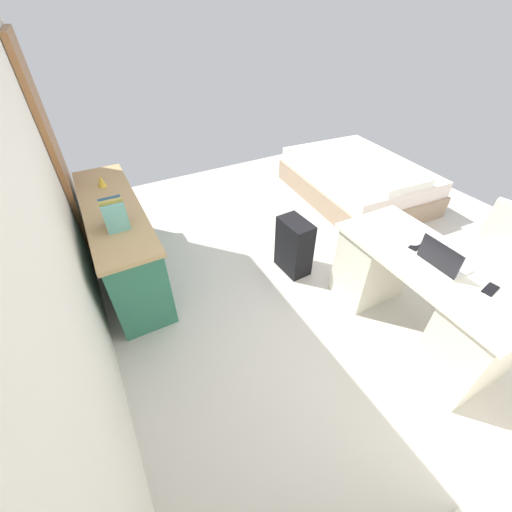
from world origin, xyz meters
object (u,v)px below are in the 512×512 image
object	(u,v)px
office_chair	(492,266)
cell_phone_near_laptop	(491,289)
credenza	(122,241)
figurine_small	(101,181)
desk	(418,295)
cell_phone_by_mouse	(417,246)
suitcase_black	(294,246)
bed	(357,180)
laptop	(442,260)
computer_mouse	(416,243)

from	to	relation	value
office_chair	cell_phone_near_laptop	world-z (taller)	office_chair
office_chair	credenza	size ratio (longest dim) A/B	0.52
figurine_small	office_chair	bearing A→B (deg)	-131.00
office_chair	credenza	world-z (taller)	office_chair
desk	cell_phone_by_mouse	distance (m)	0.40
suitcase_black	cell_phone_near_laptop	world-z (taller)	cell_phone_near_laptop
bed	suitcase_black	bearing A→B (deg)	118.20
laptop	computer_mouse	world-z (taller)	laptop
desk	suitcase_black	distance (m)	1.19
bed	cell_phone_by_mouse	distance (m)	2.21
figurine_small	bed	bearing A→B (deg)	-95.55
laptop	desk	bearing A→B (deg)	-6.08
office_chair	laptop	xyz separation A→B (m)	(0.03, 0.81, 0.37)
credenza	cell_phone_near_laptop	distance (m)	3.03
desk	credenza	bearing A→B (deg)	45.79
cell_phone_by_mouse	figurine_small	bearing A→B (deg)	33.26
desk	office_chair	distance (m)	0.81
cell_phone_by_mouse	computer_mouse	bearing A→B (deg)	-36.12
laptop	cell_phone_by_mouse	bearing A→B (deg)	-8.67
computer_mouse	cell_phone_near_laptop	world-z (taller)	computer_mouse
laptop	office_chair	bearing A→B (deg)	-92.16
office_chair	figurine_small	distance (m)	3.64
credenza	cell_phone_near_laptop	size ratio (longest dim) A/B	13.24
suitcase_black	credenza	bearing A→B (deg)	60.23
cell_phone_near_laptop	computer_mouse	bearing A→B (deg)	-6.54
desk	cell_phone_near_laptop	distance (m)	0.52
suitcase_black	figurine_small	bearing A→B (deg)	49.01
bed	laptop	size ratio (longest dim) A/B	6.35
desk	credenza	world-z (taller)	credenza
desk	bed	xyz separation A→B (m)	(1.98, -1.20, -0.14)
desk	suitcase_black	world-z (taller)	desk
office_chair	suitcase_black	size ratio (longest dim) A/B	1.62
desk	bed	world-z (taller)	desk
credenza	suitcase_black	size ratio (longest dim) A/B	3.11
computer_mouse	figurine_small	xyz separation A→B (m)	(2.08, 1.97, 0.08)
suitcase_black	cell_phone_by_mouse	size ratio (longest dim) A/B	4.26
laptop	cell_phone_near_laptop	size ratio (longest dim) A/B	2.32
bed	suitcase_black	xyz separation A→B (m)	(-0.88, 1.64, 0.05)
desk	figurine_small	xyz separation A→B (m)	(2.29, 1.93, 0.45)
credenza	figurine_small	world-z (taller)	figurine_small
desk	office_chair	bearing A→B (deg)	-96.10
credenza	computer_mouse	distance (m)	2.60
bed	computer_mouse	xyz separation A→B (m)	(-1.78, 1.16, 0.51)
credenza	suitcase_black	world-z (taller)	credenza
office_chair	bed	size ratio (longest dim) A/B	0.47
office_chair	cell_phone_by_mouse	distance (m)	0.88
cell_phone_by_mouse	figurine_small	xyz separation A→B (m)	(2.11, 1.96, 0.09)
office_chair	bed	distance (m)	2.12
suitcase_black	cell_phone_by_mouse	bearing A→B (deg)	-156.05
suitcase_black	desk	bearing A→B (deg)	-161.25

